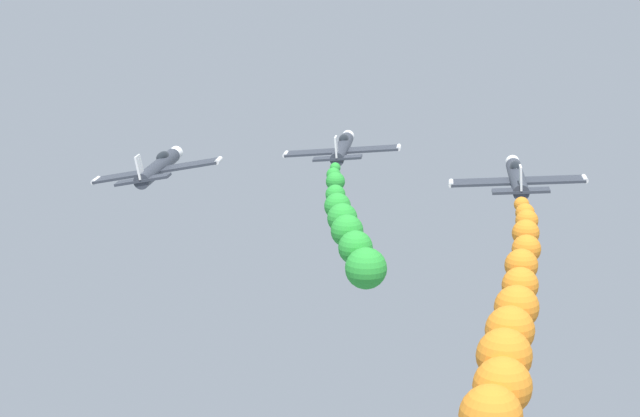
{
  "coord_description": "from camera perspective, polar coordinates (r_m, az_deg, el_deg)",
  "views": [
    {
      "loc": [
        7.52,
        -67.59,
        153.23
      ],
      "look_at": [
        0.0,
        0.0,
        135.96
      ],
      "focal_mm": 61.91,
      "sensor_mm": 36.0,
      "label": 1
    }
  ],
  "objects": [
    {
      "name": "airplane_lead",
      "position": [
        89.73,
        1.16,
        3.15
      ],
      "size": [
        9.56,
        10.35,
        2.43
      ],
      "rotation": [
        0.0,
        -0.08,
        0.0
      ],
      "color": "#333842"
    },
    {
      "name": "smoke_trail_lead",
      "position": [
        71.51,
        1.59,
        -1.3
      ],
      "size": [
        5.23,
        17.65,
        4.68
      ],
      "color": "green"
    },
    {
      "name": "airplane_left_inner",
      "position": [
        80.39,
        -8.36,
        2.13
      ],
      "size": [
        9.47,
        10.35,
        2.89
      ],
      "rotation": [
        0.0,
        -0.18,
        0.0
      ],
      "color": "#333842"
    },
    {
      "name": "airplane_right_inner",
      "position": [
        78.58,
        10.14,
        1.59
      ],
      "size": [
        9.56,
        10.35,
        2.35
      ],
      "rotation": [
        0.0,
        -0.06,
        0.0
      ],
      "color": "#333842"
    },
    {
      "name": "smoke_trail_right_inner",
      "position": [
        57.48,
        9.69,
        -6.67
      ],
      "size": [
        4.86,
        23.19,
        7.2
      ],
      "color": "orange"
    }
  ]
}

